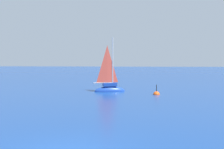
# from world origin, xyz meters

# --- Properties ---
(sailboat_near) EXTENTS (3.04, 1.70, 5.50)m
(sailboat_near) POSITION_xyz_m (0.24, 17.37, 0.30)
(sailboat_near) COLOR #193D99
(sailboat_near) RESTS_ON ground
(marker_buoy) EXTENTS (0.56, 0.56, 1.13)m
(marker_buoy) POSITION_xyz_m (4.41, 15.47, 0.01)
(marker_buoy) COLOR #EA5114
(marker_buoy) RESTS_ON ground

